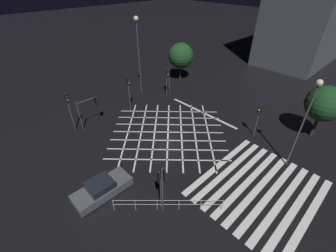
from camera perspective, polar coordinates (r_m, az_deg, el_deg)
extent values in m
plane|color=black|center=(23.50, 0.00, -1.57)|extent=(200.00, 200.00, 0.00)
cube|color=silver|center=(20.38, 13.12, -9.43)|extent=(9.44, 0.50, 0.01)
cube|color=silver|center=(20.08, 15.23, -10.64)|extent=(9.44, 0.50, 0.01)
cube|color=silver|center=(19.82, 17.42, -11.87)|extent=(9.44, 0.50, 0.01)
cube|color=silver|center=(19.60, 19.69, -13.11)|extent=(9.44, 0.50, 0.01)
cube|color=silver|center=(19.42, 22.03, -14.36)|extent=(9.44, 0.50, 0.01)
cube|color=silver|center=(19.28, 24.43, -15.60)|extent=(9.44, 0.50, 0.01)
cube|color=silver|center=(19.18, 26.89, -16.83)|extent=(9.44, 0.50, 0.01)
cube|color=silver|center=(19.12, 29.40, -18.04)|extent=(9.44, 0.50, 0.01)
cube|color=silver|center=(19.10, 31.96, -19.22)|extent=(9.44, 0.50, 0.01)
cube|color=silver|center=(23.80, 10.15, -1.66)|extent=(8.26, 8.26, 0.01)
cube|color=silver|center=(20.26, -0.24, -8.58)|extent=(8.26, 8.26, 0.01)
cube|color=silver|center=(23.62, 6.80, -1.63)|extent=(8.26, 8.26, 0.01)
cube|color=silver|center=(21.30, -0.15, -6.01)|extent=(8.26, 8.26, 0.01)
cube|color=silver|center=(23.52, 3.41, -1.60)|extent=(8.26, 8.26, 0.01)
cube|color=silver|center=(22.38, -0.07, -3.68)|extent=(8.26, 8.26, 0.01)
cube|color=silver|center=(23.50, 0.00, -1.56)|extent=(8.26, 8.26, 0.01)
cube|color=silver|center=(23.50, 0.00, -1.56)|extent=(8.26, 8.26, 0.01)
cube|color=silver|center=(23.56, -3.40, -1.52)|extent=(8.26, 8.26, 0.01)
cube|color=silver|center=(24.64, 0.07, 0.36)|extent=(8.26, 8.26, 0.01)
cube|color=silver|center=(23.71, -6.77, -1.47)|extent=(8.26, 8.26, 0.01)
cube|color=silver|center=(25.81, 0.13, 2.10)|extent=(8.26, 8.26, 0.01)
cube|color=silver|center=(23.94, -10.09, -1.42)|extent=(8.26, 8.26, 0.01)
cube|color=silver|center=(27.00, 0.18, 3.70)|extent=(8.26, 8.26, 0.01)
cube|color=silver|center=(27.13, 8.80, 3.42)|extent=(0.30, 9.44, 0.01)
cube|color=black|center=(73.05, 32.92, 20.25)|extent=(1.40, 0.06, 1.80)
cube|color=beige|center=(69.52, 31.96, 20.04)|extent=(1.40, 0.06, 1.80)
cube|color=black|center=(66.00, 30.89, 19.80)|extent=(1.40, 0.06, 1.80)
cube|color=beige|center=(62.51, 29.71, 19.53)|extent=(1.40, 0.06, 1.80)
cube|color=black|center=(59.05, 28.40, 19.21)|extent=(1.40, 0.06, 1.80)
cube|color=beige|center=(55.62, 26.93, 18.85)|extent=(1.40, 0.06, 1.80)
cube|color=black|center=(52.23, 25.28, 18.42)|extent=(1.40, 0.06, 1.80)
cube|color=black|center=(48.89, 23.40, 17.92)|extent=(1.40, 0.06, 1.80)
cube|color=beige|center=(45.61, 21.27, 17.32)|extent=(1.40, 0.06, 1.80)
cube|color=beige|center=(72.56, 33.85, 22.84)|extent=(1.40, 0.06, 1.80)
cube|color=beige|center=(69.00, 32.91, 22.77)|extent=(1.40, 0.06, 1.80)
cube|color=black|center=(65.46, 31.86, 22.68)|extent=(1.40, 0.06, 1.80)
cube|color=beige|center=(61.94, 30.70, 22.57)|extent=(1.40, 0.06, 1.80)
cube|color=beige|center=(58.45, 29.40, 22.45)|extent=(1.40, 0.06, 1.80)
cube|color=black|center=(54.98, 27.95, 22.29)|extent=(1.40, 0.06, 1.80)
cube|color=beige|center=(51.55, 26.29, 22.09)|extent=(1.40, 0.06, 1.80)
cube|color=black|center=(48.16, 24.42, 21.85)|extent=(1.40, 0.06, 1.80)
cube|color=beige|center=(44.83, 22.26, 21.55)|extent=(1.40, 0.06, 1.80)
cube|color=beige|center=(58.05, 30.48, 25.73)|extent=(1.40, 0.06, 1.80)
cube|color=beige|center=(54.56, 29.03, 25.79)|extent=(1.40, 0.06, 1.80)
cube|color=black|center=(51.10, 27.39, 25.84)|extent=(1.40, 0.06, 1.80)
cube|color=beige|center=(47.68, 25.52, 25.88)|extent=(1.40, 0.06, 1.80)
cube|color=black|center=(44.31, 23.35, 25.89)|extent=(1.40, 0.06, 1.80)
cylinder|color=#424244|center=(26.94, -9.86, 8.29)|extent=(0.11, 0.11, 4.30)
cube|color=black|center=(26.16, -10.04, 11.43)|extent=(0.28, 0.16, 0.90)
sphere|color=black|center=(25.96, -9.96, 11.97)|extent=(0.18, 0.18, 0.18)
sphere|color=black|center=(26.08, -9.89, 11.37)|extent=(0.18, 0.18, 0.18)
sphere|color=green|center=(26.19, -9.83, 10.77)|extent=(0.18, 0.18, 0.18)
cube|color=black|center=(26.23, -10.15, 11.48)|extent=(0.36, 0.02, 0.98)
cylinder|color=#424244|center=(23.72, 21.69, 1.31)|extent=(0.11, 0.11, 3.61)
cube|color=black|center=(22.97, 22.22, 3.90)|extent=(0.16, 0.28, 0.90)
sphere|color=black|center=(22.74, 22.25, 4.45)|extent=(0.18, 0.18, 0.18)
sphere|color=orange|center=(22.88, 22.09, 3.80)|extent=(0.18, 0.18, 0.18)
sphere|color=black|center=(23.02, 21.93, 3.16)|extent=(0.18, 0.18, 0.18)
cube|color=black|center=(23.05, 22.32, 3.97)|extent=(0.02, 0.36, 0.98)
cylinder|color=#424244|center=(24.66, -23.56, 3.31)|extent=(0.11, 0.11, 4.45)
cube|color=black|center=(23.77, -24.38, 6.74)|extent=(0.28, 0.16, 0.90)
sphere|color=black|center=(23.55, -24.45, 7.30)|extent=(0.18, 0.18, 0.18)
sphere|color=black|center=(23.68, -24.27, 6.65)|extent=(0.18, 0.18, 0.18)
sphere|color=green|center=(23.80, -24.10, 6.02)|extent=(0.18, 0.18, 0.18)
cube|color=black|center=(23.85, -24.46, 6.81)|extent=(0.36, 0.02, 0.98)
cylinder|color=#424244|center=(15.21, -1.45, -16.33)|extent=(0.11, 0.11, 4.12)
cube|color=black|center=(14.10, -1.13, -12.03)|extent=(0.16, 0.28, 0.90)
sphere|color=red|center=(13.93, -0.81, -10.96)|extent=(0.18, 0.18, 0.18)
sphere|color=black|center=(14.15, -0.80, -11.81)|extent=(0.18, 0.18, 0.18)
sphere|color=black|center=(14.37, -0.79, -12.63)|extent=(0.18, 0.18, 0.18)
cube|color=black|center=(14.06, -1.41, -12.22)|extent=(0.02, 0.36, 0.98)
cylinder|color=#424244|center=(24.77, -21.48, 2.33)|extent=(0.11, 0.11, 3.23)
cylinder|color=#424244|center=(24.40, -20.07, 6.15)|extent=(2.05, 0.09, 0.09)
cube|color=black|center=(24.95, -17.80, 6.09)|extent=(0.16, 0.28, 0.90)
sphere|color=red|center=(24.86, -17.70, 6.79)|extent=(0.18, 0.18, 0.18)
sphere|color=black|center=(24.99, -17.58, 6.18)|extent=(0.18, 0.18, 0.18)
sphere|color=black|center=(25.13, -17.46, 5.59)|extent=(0.18, 0.18, 0.18)
cube|color=black|center=(24.92, -17.98, 6.02)|extent=(0.02, 0.36, 0.98)
cylinder|color=#424244|center=(30.24, -0.33, 11.14)|extent=(0.11, 0.11, 3.65)
cube|color=black|center=(29.65, -0.16, 13.41)|extent=(0.28, 0.16, 0.90)
sphere|color=black|center=(29.46, 0.00, 13.90)|extent=(0.18, 0.18, 0.18)
sphere|color=black|center=(29.57, 0.00, 13.36)|extent=(0.18, 0.18, 0.18)
sphere|color=green|center=(29.68, 0.00, 12.82)|extent=(0.18, 0.18, 0.18)
cube|color=black|center=(29.71, -0.28, 13.46)|extent=(0.36, 0.02, 0.98)
cylinder|color=#424244|center=(15.68, -1.87, -16.06)|extent=(0.11, 0.11, 3.49)
cube|color=black|center=(14.81, -2.32, -12.72)|extent=(0.28, 0.16, 0.90)
sphere|color=black|center=(14.65, -2.64, -11.69)|extent=(0.18, 0.18, 0.18)
sphere|color=black|center=(14.87, -2.61, -12.49)|extent=(0.18, 0.18, 0.18)
sphere|color=green|center=(15.09, -2.58, -13.26)|extent=(0.18, 0.18, 0.18)
cube|color=black|center=(14.77, -2.08, -12.91)|extent=(0.36, 0.02, 0.98)
cylinder|color=#424244|center=(30.84, 0.31, 11.44)|extent=(0.11, 0.11, 3.47)
cube|color=black|center=(30.28, 0.13, 13.52)|extent=(0.16, 0.28, 0.90)
sphere|color=red|center=(30.11, -0.02, 14.00)|extent=(0.18, 0.18, 0.18)
sphere|color=black|center=(30.21, -0.02, 13.47)|extent=(0.18, 0.18, 0.18)
sphere|color=black|center=(30.32, -0.02, 12.94)|extent=(0.18, 0.18, 0.18)
cube|color=black|center=(30.34, 0.26, 13.57)|extent=(0.02, 0.36, 0.98)
cylinder|color=#424244|center=(29.99, -7.37, 16.35)|extent=(0.14, 0.14, 9.22)
sphere|color=#F9E0B2|center=(28.87, -8.13, 25.40)|extent=(0.60, 0.60, 0.60)
cylinder|color=#424244|center=(20.29, 30.55, -0.71)|extent=(0.14, 0.14, 7.48)
sphere|color=#F9E0B2|center=(18.66, 34.05, 9.09)|extent=(0.49, 0.49, 0.49)
cylinder|color=#38281C|center=(26.71, 33.21, 0.09)|extent=(0.30, 0.30, 2.43)
sphere|color=#19421E|center=(25.62, 34.96, 4.69)|extent=(3.40, 3.40, 3.40)
cylinder|color=#38281C|center=(35.52, 3.14, 13.53)|extent=(0.27, 0.27, 2.24)
sphere|color=#19421E|center=(34.70, 3.28, 17.39)|extent=(3.69, 3.69, 3.69)
cube|color=#474C51|center=(17.99, -16.30, -15.25)|extent=(4.32, 1.79, 0.67)
cube|color=black|center=(17.51, -16.94, -14.13)|extent=(1.81, 1.58, 0.54)
sphere|color=white|center=(18.96, -11.58, -11.30)|extent=(0.16, 0.16, 0.16)
sphere|color=white|center=(18.28, -9.59, -13.18)|extent=(0.16, 0.16, 0.16)
cylinder|color=black|center=(18.98, -13.86, -12.36)|extent=(0.61, 0.20, 0.61)
cylinder|color=black|center=(18.03, -11.16, -15.10)|extent=(0.61, 0.20, 0.61)
cylinder|color=black|center=(18.39, -21.15, -16.15)|extent=(0.61, 0.20, 0.61)
cylinder|color=black|center=(17.41, -18.81, -19.29)|extent=(0.61, 0.20, 0.61)
cylinder|color=#B7B7BC|center=(16.92, -13.68, -18.92)|extent=(0.05, 0.05, 1.05)
cylinder|color=#B7B7BC|center=(16.65, -8.31, -19.24)|extent=(0.05, 0.05, 1.05)
cylinder|color=#B7B7BC|center=(16.51, -2.79, -19.41)|extent=(0.05, 0.05, 1.05)
cylinder|color=#B7B7BC|center=(16.51, 2.79, -19.41)|extent=(0.05, 0.05, 1.05)
cylinder|color=#B7B7BC|center=(16.65, 8.31, -19.24)|extent=(0.05, 0.05, 1.05)
cylinder|color=#B7B7BC|center=(16.92, 13.68, -18.92)|extent=(0.05, 0.05, 1.05)
cylinder|color=#B7B7BC|center=(16.10, 0.00, -18.42)|extent=(5.48, 5.27, 0.04)
cylinder|color=#B7B7BC|center=(16.45, 0.00, -19.32)|extent=(5.48, 5.27, 0.04)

